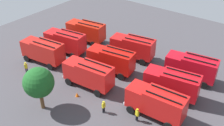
{
  "coord_description": "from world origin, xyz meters",
  "views": [
    {
      "loc": [
        -20.08,
        26.37,
        22.27
      ],
      "look_at": [
        0.0,
        0.0,
        1.4
      ],
      "focal_mm": 41.98,
      "sensor_mm": 36.0,
      "label": 1
    }
  ],
  "objects": [
    {
      "name": "fire_truck_8",
      "position": [
        10.08,
        4.58,
        2.15
      ],
      "size": [
        7.45,
        3.5,
        3.88
      ],
      "rotation": [
        0.0,
        0.0,
        0.13
      ],
      "color": "red",
      "rests_on": "ground"
    },
    {
      "name": "tree_1",
      "position": [
        1.86,
        11.85,
        3.88
      ],
      "size": [
        3.72,
        3.72,
        5.76
      ],
      "color": "brown",
      "rests_on": "ground"
    },
    {
      "name": "fire_truck_4",
      "position": [
        -0.02,
        0.23,
        2.15
      ],
      "size": [
        7.48,
        3.6,
        3.88
      ],
      "rotation": [
        0.0,
        0.0,
        0.15
      ],
      "color": "red",
      "rests_on": "ground"
    },
    {
      "name": "firefighter_0",
      "position": [
        9.87,
        8.18,
        1.0
      ],
      "size": [
        0.46,
        0.47,
        1.77
      ],
      "rotation": [
        0.0,
        0.0,
        5.53
      ],
      "color": "black",
      "rests_on": "ground"
    },
    {
      "name": "ground_plane",
      "position": [
        0.0,
        0.0,
        0.0
      ],
      "size": [
        56.72,
        56.72,
        0.0
      ],
      "primitive_type": "plane",
      "color": "#423F44"
    },
    {
      "name": "traffic_cone_1",
      "position": [
        2.67,
        -2.67,
        0.3
      ],
      "size": [
        0.41,
        0.41,
        0.59
      ],
      "primitive_type": "cone",
      "color": "#F2600C",
      "rests_on": "ground"
    },
    {
      "name": "firefighter_3",
      "position": [
        -4.73,
        7.89,
        0.94
      ],
      "size": [
        0.29,
        0.45,
        1.68
      ],
      "rotation": [
        0.0,
        0.0,
        6.16
      ],
      "color": "black",
      "rests_on": "ground"
    },
    {
      "name": "firefighter_4",
      "position": [
        -2.72,
        -7.06,
        0.98
      ],
      "size": [
        0.41,
        0.48,
        1.74
      ],
      "rotation": [
        0.0,
        0.0,
        5.78
      ],
      "color": "black",
      "rests_on": "ground"
    },
    {
      "name": "fire_truck_2",
      "position": [
        9.59,
        -4.87,
        2.15
      ],
      "size": [
        7.47,
        3.55,
        3.88
      ],
      "rotation": [
        0.0,
        0.0,
        0.14
      ],
      "color": "red",
      "rests_on": "ground"
    },
    {
      "name": "fire_truck_7",
      "position": [
        0.16,
        5.04,
        2.15
      ],
      "size": [
        7.4,
        3.32,
        3.88
      ],
      "rotation": [
        0.0,
        0.0,
        0.1
      ],
      "color": "red",
      "rests_on": "ground"
    },
    {
      "name": "traffic_cone_0",
      "position": [
        -0.01,
        7.66,
        0.32
      ],
      "size": [
        0.44,
        0.44,
        0.63
      ],
      "primitive_type": "cone",
      "color": "#F2600C",
      "rests_on": "ground"
    },
    {
      "name": "firefighter_1",
      "position": [
        -6.29,
        2.26,
        0.89
      ],
      "size": [
        0.48,
        0.42,
        1.6
      ],
      "rotation": [
        0.0,
        0.0,
        2.1
      ],
      "color": "black",
      "rests_on": "ground"
    },
    {
      "name": "firefighter_2",
      "position": [
        -8.73,
        6.64,
        1.01
      ],
      "size": [
        0.47,
        0.36,
        1.79
      ],
      "rotation": [
        0.0,
        0.0,
        1.25
      ],
      "color": "black",
      "rests_on": "ground"
    },
    {
      "name": "fire_truck_0",
      "position": [
        -10.25,
        -5.04,
        2.15
      ],
      "size": [
        7.47,
        3.55,
        3.88
      ],
      "rotation": [
        0.0,
        0.0,
        0.14
      ],
      "color": "red",
      "rests_on": "ground"
    },
    {
      "name": "fire_truck_5",
      "position": [
        9.64,
        0.21,
        2.15
      ],
      "size": [
        7.48,
        3.59,
        3.88
      ],
      "rotation": [
        0.0,
        0.0,
        0.14
      ],
      "color": "red",
      "rests_on": "ground"
    },
    {
      "name": "fire_truck_3",
      "position": [
        -9.8,
        0.11,
        2.15
      ],
      "size": [
        7.49,
        3.66,
        3.88
      ],
      "rotation": [
        0.0,
        0.0,
        0.16
      ],
      "color": "red",
      "rests_on": "ground"
    },
    {
      "name": "fire_truck_6",
      "position": [
        -10.01,
        4.65,
        2.15
      ],
      "size": [
        7.33,
        3.1,
        3.88
      ],
      "rotation": [
        0.0,
        0.0,
        0.06
      ],
      "color": "red",
      "rests_on": "ground"
    },
    {
      "name": "fire_truck_1",
      "position": [
        -0.38,
        -4.99,
        2.15
      ],
      "size": [
        7.5,
        3.67,
        3.88
      ],
      "rotation": [
        0.0,
        0.0,
        0.16
      ],
      "color": "red",
      "rests_on": "ground"
    }
  ]
}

